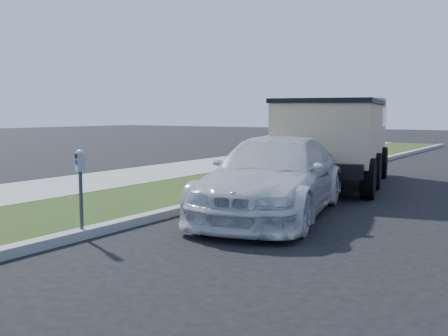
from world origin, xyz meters
The scene contains 5 objects.
ground centered at (0.00, 0.00, 0.00)m, with size 120.00×120.00×0.00m, color black.
streetside centered at (-5.57, 2.00, 0.07)m, with size 6.12×50.00×0.15m.
parking_meter centered at (-2.62, -1.29, 1.06)m, with size 0.21×0.18×1.30m.
white_wagon centered at (-0.95, 2.17, 0.76)m, with size 2.13×5.24×1.52m, color silver.
dump_truck centered at (-1.66, 7.24, 1.38)m, with size 3.64×6.60×2.45m.
Camera 1 is at (3.81, -6.92, 1.99)m, focal length 42.00 mm.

